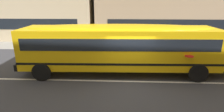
{
  "coord_description": "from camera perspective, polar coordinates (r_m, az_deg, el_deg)",
  "views": [
    {
      "loc": [
        -0.58,
        -8.75,
        4.2
      ],
      "look_at": [
        -1.01,
        0.65,
        1.25
      ],
      "focal_mm": 27.99,
      "sensor_mm": 36.0,
      "label": 1
    }
  ],
  "objects": [
    {
      "name": "ground_plane",
      "position": [
        9.73,
        5.83,
        -8.26
      ],
      "size": [
        400.0,
        400.0,
        0.0
      ],
      "primitive_type": "plane",
      "color": "#38383D"
    },
    {
      "name": "lane_centreline",
      "position": [
        9.73,
        5.83,
        -8.24
      ],
      "size": [
        110.0,
        0.16,
        0.01
      ],
      "primitive_type": "cube",
      "color": "silver",
      "rests_on": "ground_plane"
    },
    {
      "name": "school_bus",
      "position": [
        10.37,
        3.71,
        3.65
      ],
      "size": [
        13.15,
        3.12,
        2.93
      ],
      "rotation": [
        0.0,
        0.0,
        0.02
      ],
      "color": "yellow",
      "rests_on": "ground_plane"
    },
    {
      "name": "sidewalk_far",
      "position": [
        17.04,
        4.48,
        3.13
      ],
      "size": [
        120.0,
        3.0,
        0.01
      ],
      "primitive_type": "cube",
      "color": "gray",
      "rests_on": "ground_plane"
    }
  ]
}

